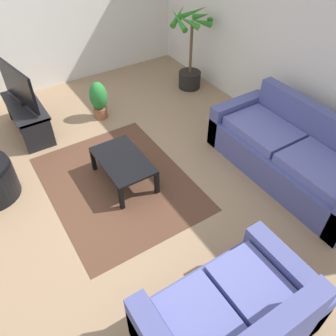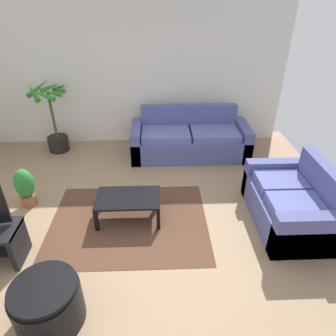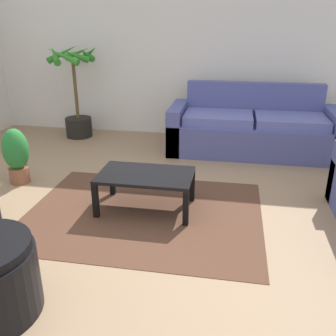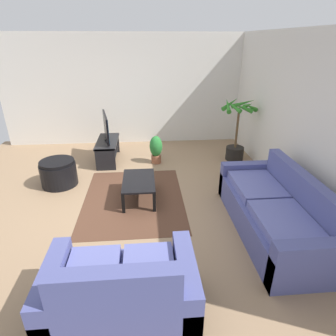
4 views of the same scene
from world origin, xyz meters
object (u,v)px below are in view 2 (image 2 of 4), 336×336
couch_loveseat (291,204)px  potted_palm (54,123)px  potted_plant_small (25,186)px  couch_main (190,140)px  coffee_table (128,200)px  ottoman (48,303)px

couch_loveseat → potted_palm: size_ratio=1.04×
potted_plant_small → potted_palm: bearing=91.3°
couch_main → potted_plant_small: bearing=-149.4°
potted_palm → couch_loveseat: bearing=-31.0°
couch_main → coffee_table: 2.17m
potted_palm → potted_plant_small: 1.82m
couch_loveseat → potted_plant_small: 3.83m
potted_palm → potted_plant_small: size_ratio=2.22×
couch_main → ottoman: couch_main is taller
couch_main → potted_plant_small: 3.02m
potted_palm → ottoman: potted_palm is taller
potted_palm → ottoman: 3.81m
potted_palm → potted_plant_small: potted_palm is taller
couch_main → ottoman: size_ratio=3.41×
potted_plant_small → ottoman: potted_plant_small is taller
couch_loveseat → potted_palm: bearing=149.0°
potted_plant_small → ottoman: (0.89, -1.88, -0.09)m
coffee_table → potted_plant_small: potted_plant_small is taller
coffee_table → ottoman: bearing=-113.5°
couch_main → coffee_table: couch_main is taller
potted_palm → potted_plant_small: (0.04, -1.80, -0.26)m
couch_main → potted_palm: potted_palm is taller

